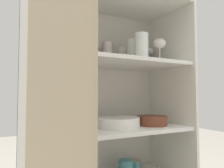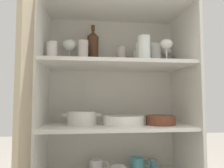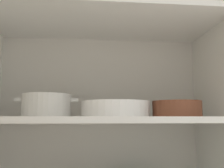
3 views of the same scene
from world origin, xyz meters
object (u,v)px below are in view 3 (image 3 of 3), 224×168
mixing_bowl_large (177,108)px  casserole_dish (47,105)px  plate_stack_white (116,109)px  wine_bottle (70,2)px

mixing_bowl_large → casserole_dish: bearing=173.4°
plate_stack_white → mixing_bowl_large: bearing=-7.3°
plate_stack_white → mixing_bowl_large: 0.22m
wine_bottle → casserole_dish: bearing=-119.2°
wine_bottle → plate_stack_white: 0.52m
plate_stack_white → casserole_dish: size_ratio=1.08×
wine_bottle → casserole_dish: wine_bottle is taller
plate_stack_white → mixing_bowl_large: (0.22, -0.03, 0.00)m
casserole_dish → mixing_bowl_large: bearing=-6.6°
wine_bottle → mixing_bowl_large: (0.40, -0.17, -0.46)m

